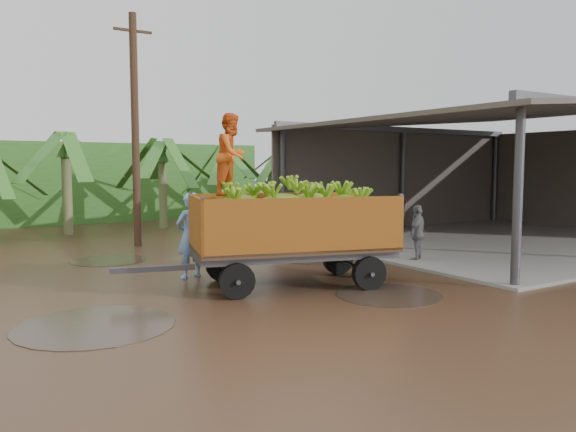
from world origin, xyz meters
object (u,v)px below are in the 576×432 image
object	(u,v)px
man_blue	(190,235)
utility_pole	(135,130)
banana_trailer	(290,225)
man_grey	(417,234)

from	to	relation	value
man_blue	utility_pole	world-z (taller)	utility_pole
man_blue	utility_pole	distance (m)	6.36
banana_trailer	utility_pole	bearing A→B (deg)	113.05
banana_trailer	utility_pole	world-z (taller)	utility_pole
utility_pole	banana_trailer	bearing A→B (deg)	-82.68
man_grey	utility_pole	size ratio (longest dim) A/B	0.21
banana_trailer	utility_pole	distance (m)	8.09
man_blue	utility_pole	bearing A→B (deg)	-109.58
banana_trailer	man_blue	size ratio (longest dim) A/B	3.02
man_blue	man_grey	distance (m)	6.09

